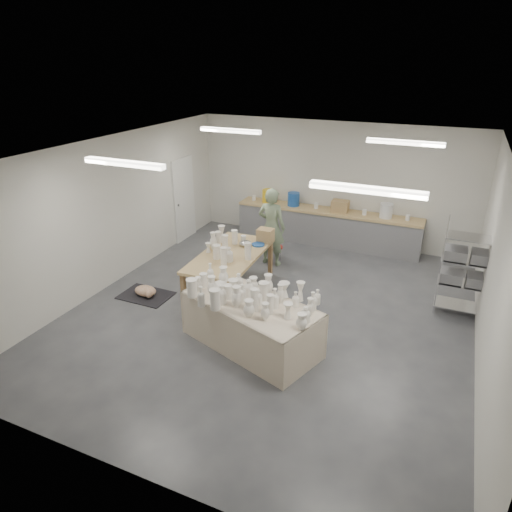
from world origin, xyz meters
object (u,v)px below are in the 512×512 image
at_px(potter, 272,227).
at_px(red_stool, 276,248).
at_px(drying_table, 251,321).
at_px(work_table, 233,252).

distance_m(potter, red_stool, 0.67).
bearing_deg(drying_table, potter, 125.10).
bearing_deg(work_table, drying_table, -57.73).
distance_m(drying_table, work_table, 2.04).
bearing_deg(drying_table, red_stool, 123.87).
relative_size(drying_table, potter, 1.40).
relative_size(work_table, potter, 1.26).
xyz_separation_m(work_table, potter, (0.23, 1.49, 0.06)).
bearing_deg(potter, work_table, 84.40).
height_order(potter, red_stool, potter).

